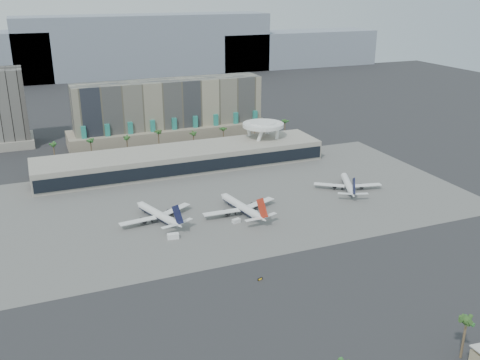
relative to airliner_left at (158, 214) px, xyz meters
name	(u,v)px	position (x,y,z in m)	size (l,w,h in m)	color
ground	(257,247)	(31.66, -41.51, -3.39)	(900.00, 900.00, 0.00)	#232326
apron_pad	(213,201)	(31.66, 13.49, -3.36)	(260.00, 130.00, 0.06)	#5B5B59
mountain_ridge	(119,50)	(59.54, 428.49, 26.50)	(680.00, 60.00, 70.00)	gray
hotel	(170,116)	(41.66, 132.90, 13.42)	(140.00, 30.00, 42.00)	gray
office_tower	(6,113)	(-63.34, 158.49, 19.55)	(30.00, 30.00, 52.00)	black
terminal	(182,158)	(31.66, 68.33, 3.13)	(170.00, 32.50, 14.50)	#B4AD9E
saucer_structure	(263,127)	(86.66, 74.49, 15.07)	(26.00, 26.00, 21.89)	white
palm_row	(177,136)	(38.66, 103.49, 7.11)	(157.80, 2.80, 13.10)	brown
airliner_left	(158,214)	(0.00, 0.00, 0.00)	(36.20, 37.43, 13.43)	white
airliner_centre	(242,207)	(39.11, -6.69, 0.15)	(38.85, 40.35, 14.04)	white
airliner_right	(348,184)	(103.38, 0.99, -0.14)	(33.96, 34.98, 12.88)	white
service_vehicle_a	(173,236)	(1.50, -20.53, -2.19)	(4.91, 2.40, 2.40)	white
service_vehicle_b	(236,221)	(32.83, -15.44, -2.44)	(3.68, 2.10, 1.89)	silver
taxiway_sign	(260,279)	(22.36, -66.05, -2.92)	(2.09, 0.84, 0.95)	black
near_palm_b	(466,325)	(59.24, -128.17, 8.01)	(6.00, 6.00, 14.29)	brown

